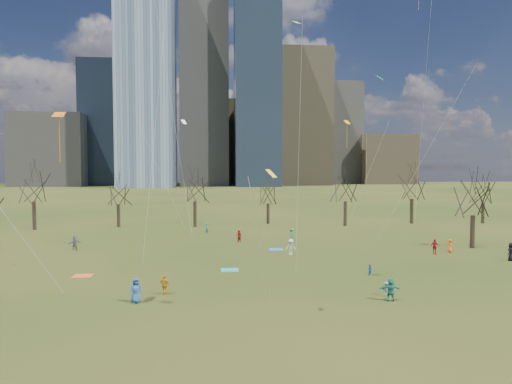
{
  "coord_description": "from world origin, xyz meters",
  "views": [
    {
      "loc": [
        -4.24,
        -32.22,
        9.41
      ],
      "look_at": [
        0.0,
        12.0,
        7.0
      ],
      "focal_mm": 32.0,
      "sensor_mm": 36.0,
      "label": 1
    }
  ],
  "objects": [
    {
      "name": "person_3",
      "position": [
        8.42,
        -0.32,
        0.52
      ],
      "size": [
        0.59,
        0.77,
        1.05
      ],
      "primitive_type": "imported",
      "rotation": [
        0.0,
        0.0,
        1.9
      ],
      "color": "slate",
      "rests_on": "ground"
    },
    {
      "name": "person_0",
      "position": [
        -9.57,
        -0.43,
        0.88
      ],
      "size": [
        0.97,
        0.76,
        1.76
      ],
      "primitive_type": "imported",
      "rotation": [
        0.0,
        0.0,
        0.26
      ],
      "color": "#24559F",
      "rests_on": "ground"
    },
    {
      "name": "ground",
      "position": [
        0.0,
        0.0,
        0.0
      ],
      "size": [
        500.0,
        500.0,
        0.0
      ],
      "primitive_type": "plane",
      "color": "black",
      "rests_on": "ground"
    },
    {
      "name": "person_5",
      "position": [
        8.21,
        -1.66,
        0.83
      ],
      "size": [
        1.55,
        0.56,
        1.65
      ],
      "primitive_type": "imported",
      "rotation": [
        0.0,
        0.0,
        3.09
      ],
      "color": "#1B7D6A",
      "rests_on": "ground"
    },
    {
      "name": "blanket_navy",
      "position": [
        3.01,
        19.11,
        0.01
      ],
      "size": [
        1.6,
        1.5,
        0.03
      ],
      "primitive_type": "cube",
      "color": "#2662B3",
      "rests_on": "ground"
    },
    {
      "name": "blanket_crimson",
      "position": [
        -15.47,
        8.04,
        0.01
      ],
      "size": [
        1.6,
        1.5,
        0.03
      ],
      "primitive_type": "cube",
      "color": "#C64527",
      "rests_on": "ground"
    },
    {
      "name": "person_11",
      "position": [
        -19.79,
        20.68,
        0.84
      ],
      "size": [
        1.58,
        1.23,
        1.67
      ],
      "primitive_type": "imported",
      "rotation": [
        0.0,
        0.0,
        0.55
      ],
      "color": "#5F5E63",
      "rests_on": "ground"
    },
    {
      "name": "blanket_teal",
      "position": [
        -2.7,
        9.08,
        0.01
      ],
      "size": [
        1.6,
        1.5,
        0.03
      ],
      "primitive_type": "cube",
      "color": "teal",
      "rests_on": "ground"
    },
    {
      "name": "bare_tree_row",
      "position": [
        -0.09,
        37.22,
        6.12
      ],
      "size": [
        113.04,
        29.8,
        9.5
      ],
      "color": "black",
      "rests_on": "ground"
    },
    {
      "name": "person_13",
      "position": [
        -5.01,
        31.79,
        0.77
      ],
      "size": [
        0.5,
        0.64,
        1.53
      ],
      "primitive_type": "imported",
      "rotation": [
        0.0,
        0.0,
        1.84
      ],
      "color": "#1C7E6D",
      "rests_on": "ground"
    },
    {
      "name": "person_6",
      "position": [
        25.69,
        10.56,
        0.92
      ],
      "size": [
        1.07,
        0.95,
        1.84
      ],
      "primitive_type": "imported",
      "rotation": [
        0.0,
        0.0,
        3.64
      ],
      "color": "black",
      "rests_on": "ground"
    },
    {
      "name": "person_10",
      "position": [
        19.73,
        14.71,
        0.82
      ],
      "size": [
        0.98,
        0.43,
        1.65
      ],
      "primitive_type": "imported",
      "rotation": [
        0.0,
        0.0,
        6.25
      ],
      "color": "maroon",
      "rests_on": "ground"
    },
    {
      "name": "kites_airborne",
      "position": [
        2.41,
        12.4,
        13.98
      ],
      "size": [
        58.06,
        45.19,
        32.62
      ],
      "color": "orange",
      "rests_on": "ground"
    },
    {
      "name": "person_15",
      "position": [
        5.73,
        24.66,
        0.84
      ],
      "size": [
        0.95,
        1.24,
        1.69
      ],
      "primitive_type": "imported",
      "rotation": [
        0.0,
        0.0,
        4.38
      ],
      "color": "#19724C",
      "rests_on": "ground"
    },
    {
      "name": "person_12",
      "position": [
        21.9,
        15.46,
        0.74
      ],
      "size": [
        0.56,
        0.78,
        1.49
      ],
      "primitive_type": "imported",
      "rotation": [
        0.0,
        0.0,
        1.45
      ],
      "color": "orange",
      "rests_on": "ground"
    },
    {
      "name": "person_4",
      "position": [
        -7.78,
        1.51,
        0.73
      ],
      "size": [
        0.93,
        0.69,
        1.47
      ],
      "primitive_type": "imported",
      "rotation": [
        0.0,
        0.0,
        2.71
      ],
      "color": "orange",
      "rests_on": "ground"
    },
    {
      "name": "person_9",
      "position": [
        4.12,
        15.76,
        0.85
      ],
      "size": [
        1.23,
        0.91,
        1.7
      ],
      "primitive_type": "imported",
      "rotation": [
        0.0,
        0.0,
        6.0
      ],
      "color": "silver",
      "rests_on": "ground"
    },
    {
      "name": "person_8",
      "position": [
        9.38,
        5.86,
        0.49
      ],
      "size": [
        0.56,
        0.59,
        0.97
      ],
      "primitive_type": "imported",
      "rotation": [
        0.0,
        0.0,
        5.25
      ],
      "color": "#2960B5",
      "rests_on": "ground"
    },
    {
      "name": "downtown_skyline",
      "position": [
        -2.43,
        210.64,
        39.01
      ],
      "size": [
        212.5,
        78.0,
        118.0
      ],
      "color": "slate",
      "rests_on": "ground"
    },
    {
      "name": "person_14",
      "position": [
        -0.95,
        24.25,
        0.79
      ],
      "size": [
        0.98,
        0.95,
        1.59
      ],
      "primitive_type": "imported",
      "rotation": [
        0.0,
        0.0,
        5.63
      ],
      "color": "#B21E19",
      "rests_on": "ground"
    }
  ]
}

